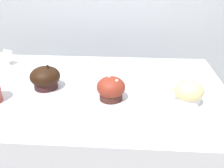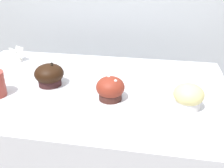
% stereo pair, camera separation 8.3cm
% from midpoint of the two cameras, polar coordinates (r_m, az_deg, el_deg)
% --- Properties ---
extents(wall_back, '(3.20, 0.10, 1.80)m').
position_cam_midpoint_polar(wall_back, '(1.48, 2.07, 9.28)').
color(wall_back, '#B2B7BC').
rests_on(wall_back, ground).
extents(muffin_front_center, '(0.10, 0.10, 0.08)m').
position_cam_midpoint_polar(muffin_front_center, '(0.93, -11.04, 1.87)').
color(muffin_front_center, '#361B1C').
rests_on(muffin_front_center, display_counter).
extents(muffin_back_left, '(0.09, 0.09, 0.08)m').
position_cam_midpoint_polar(muffin_back_left, '(0.81, 19.14, -2.68)').
color(muffin_back_left, silver).
rests_on(muffin_back_left, display_counter).
extents(muffin_back_right, '(0.09, 0.09, 0.08)m').
position_cam_midpoint_polar(muffin_back_right, '(0.82, 2.53, -1.13)').
color(muffin_back_right, '#45231D').
rests_on(muffin_back_right, display_counter).
extents(price_card, '(0.06, 0.06, 0.06)m').
position_cam_midpoint_polar(price_card, '(1.20, -18.15, 6.16)').
color(price_card, white).
rests_on(price_card, display_counter).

